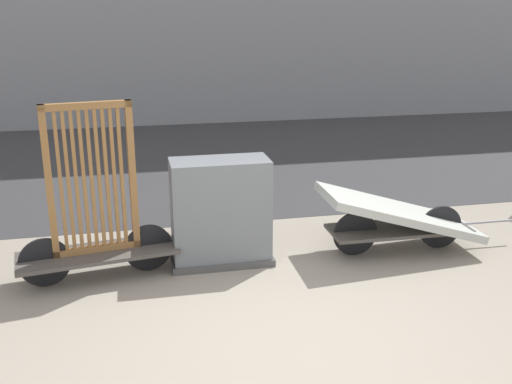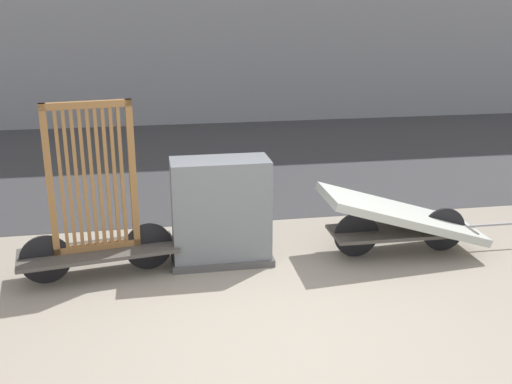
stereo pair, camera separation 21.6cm
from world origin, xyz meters
TOP-DOWN VIEW (x-y plane):
  - ground_plane at (0.00, 0.00)m, footprint 60.00×60.00m
  - road_strip at (0.00, 6.67)m, footprint 56.00×7.17m
  - bike_cart_with_bedframe at (-1.73, 1.70)m, footprint 2.39×0.85m
  - bike_cart_with_mattress at (1.74, 1.70)m, footprint 2.49×0.87m
  - utility_cabinet at (-0.38, 1.84)m, footprint 1.15×0.57m

SIDE VIEW (x-z plane):
  - ground_plane at x=0.00m, z-range 0.00..0.00m
  - road_strip at x=0.00m, z-range 0.00..0.01m
  - bike_cart_with_mattress at x=1.74m, z-range 0.03..0.84m
  - utility_cabinet at x=-0.38m, z-range -0.04..1.17m
  - bike_cart_with_bedframe at x=-1.73m, z-range -0.30..1.61m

